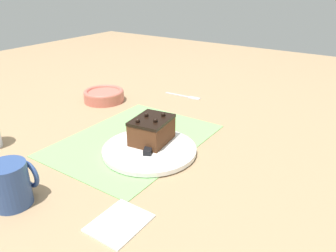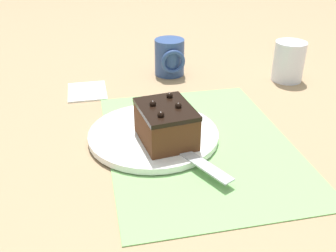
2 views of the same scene
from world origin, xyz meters
name	(u,v)px [view 2 (image 2 of 2)]	position (x,y,z in m)	size (l,w,h in m)	color
ground_plane	(199,144)	(0.00, 0.00, 0.00)	(3.00, 3.00, 0.00)	#9E7F5B
placemat_woven	(199,143)	(0.00, 0.00, 0.00)	(0.46, 0.34, 0.00)	#7AB266
cake_plate	(153,134)	(-0.03, -0.08, 0.01)	(0.25, 0.25, 0.01)	white
chocolate_cake	(166,123)	(0.00, -0.06, 0.05)	(0.13, 0.10, 0.08)	#512D19
serving_knife	(164,137)	(0.00, -0.07, 0.02)	(0.23, 0.13, 0.01)	black
drinking_glass	(289,61)	(-0.26, 0.31, 0.05)	(0.08, 0.08, 0.10)	white
coffee_mug	(170,57)	(-0.36, 0.02, 0.05)	(0.09, 0.08, 0.09)	navy
folded_napkin	(87,91)	(-0.29, -0.20, 0.00)	(0.11, 0.09, 0.01)	white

